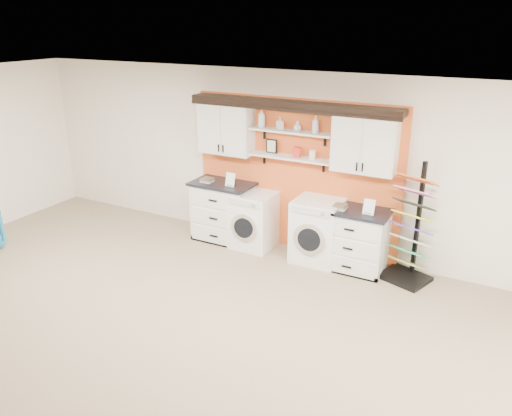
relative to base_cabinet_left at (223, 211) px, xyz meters
The scene contains 21 objects.
floor 3.84m from the base_cabinet_left, 72.76° to the right, with size 10.00×10.00×0.00m, color gray.
ceiling 4.45m from the base_cabinet_left, 72.76° to the right, with size 10.00×10.00×0.00m, color white.
wall_back 1.49m from the base_cabinet_left, 17.63° to the left, with size 10.00×10.00×0.00m, color silver.
accent_panel 1.37m from the base_cabinet_left, 16.00° to the left, with size 3.40×0.07×2.40m, color #DF5D26.
upper_cabinet_left 1.39m from the base_cabinet_left, 90.00° to the left, with size 0.90×0.35×0.84m.
upper_cabinet_right 2.65m from the base_cabinet_left, ahead, with size 0.90×0.35×0.84m.
shelf_lower 1.54m from the base_cabinet_left, ahead, with size 1.32×0.28×0.03m, color silver.
shelf_upper 1.83m from the base_cabinet_left, ahead, with size 1.32×0.28×0.03m, color silver.
crown_molding 2.16m from the base_cabinet_left, ahead, with size 3.30×0.41×0.13m.
picture_frame 1.41m from the base_cabinet_left, 14.85° to the left, with size 0.18×0.02×0.22m.
canister_red 1.67m from the base_cabinet_left, ahead, with size 0.11×0.11×0.16m, color red.
canister_cream 1.86m from the base_cabinet_left, ahead, with size 0.10×0.10×0.14m, color silver.
base_cabinet_left is the anchor object (origin of this frame).
base_cabinet_right 2.26m from the base_cabinet_left, ahead, with size 0.96×0.66×0.94m.
washer 0.58m from the base_cabinet_left, ahead, with size 0.65×0.71×0.91m.
dryer 1.68m from the base_cabinet_left, ahead, with size 0.70×0.71×0.98m.
sample_rack 3.04m from the base_cabinet_left, ahead, with size 0.76×0.70×1.72m.
soap_bottle_a 1.72m from the base_cabinet_left, 14.17° to the left, with size 0.11×0.11×0.29m, color silver.
soap_bottle_b 1.81m from the base_cabinet_left, ahead, with size 0.08×0.08×0.18m, color silver.
soap_bottle_c 1.96m from the base_cabinet_left, ahead, with size 0.12×0.12×0.15m, color silver.
soap_bottle_d 2.19m from the base_cabinet_left, ahead, with size 0.10×0.10×0.26m, color silver.
Camera 1 is at (2.98, -2.94, 3.51)m, focal length 35.00 mm.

